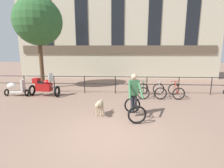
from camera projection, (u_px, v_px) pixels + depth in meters
ground_plane at (110, 134)px, 5.52m from camera, size 60.00×60.00×0.00m
canal_railing at (115, 82)px, 10.47m from camera, size 15.05×0.05×1.05m
building_facade at (118, 28)px, 15.39m from camera, size 18.00×0.72×9.02m
cyclist_with_bike at (134, 98)px, 6.83m from camera, size 0.79×1.23×1.70m
dog at (99, 105)px, 7.01m from camera, size 0.33×0.99×0.63m
parked_motorcycle at (44, 86)px, 9.89m from camera, size 1.73×0.82×1.35m
parked_bicycle_near_lamp at (143, 90)px, 9.81m from camera, size 0.76×1.16×0.86m
parked_bicycle_mid_left at (159, 91)px, 9.77m from camera, size 0.77×1.17×0.86m
parked_bicycle_mid_right at (176, 91)px, 9.72m from camera, size 0.70×1.13×0.86m
parked_scooter at (15, 88)px, 9.93m from camera, size 1.29×0.42×0.96m
tree_canalside_left at (38, 22)px, 11.16m from camera, size 3.05×3.05×5.92m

